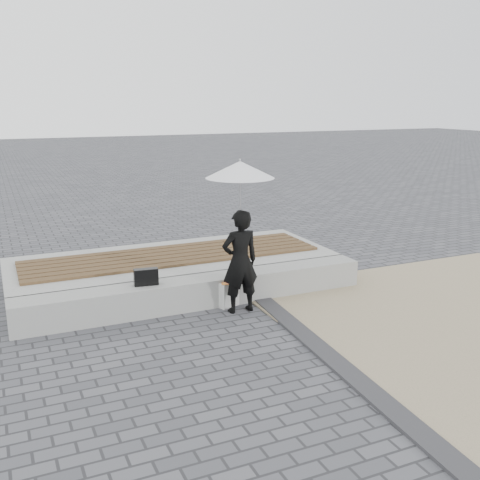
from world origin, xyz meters
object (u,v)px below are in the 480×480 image
at_px(seating_ledge, 199,291).
at_px(canvas_tote, 230,294).
at_px(woman, 240,262).
at_px(handbag, 146,277).
at_px(parasol, 240,170).

relative_size(seating_ledge, canvas_tote, 14.04).
bearing_deg(woman, handbag, -21.15).
distance_m(parasol, handbag, 1.89).
bearing_deg(canvas_tote, parasol, -99.40).
bearing_deg(seating_ledge, handbag, -179.44).
bearing_deg(canvas_tote, woman, -99.40).
xyz_separation_m(parasol, handbag, (-1.17, 0.44, -1.42)).
height_order(seating_ledge, woman, woman).
height_order(woman, handbag, woman).
height_order(handbag, canvas_tote, handbag).
relative_size(parasol, canvas_tote, 3.20).
bearing_deg(handbag, seating_ledge, 7.60).
distance_m(woman, canvas_tote, 0.58).
distance_m(woman, handbag, 1.27).
bearing_deg(parasol, woman, 180.00).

